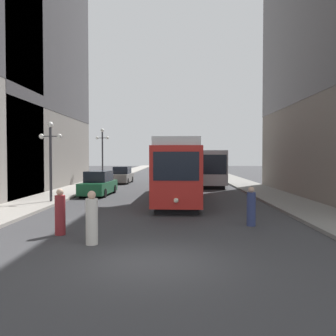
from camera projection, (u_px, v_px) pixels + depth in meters
name	position (u px, v px, depth m)	size (l,w,h in m)	color
ground_plane	(149.00, 262.00, 9.87)	(200.00, 200.00, 0.00)	#38383A
sidewalk_left	(113.00, 177.00, 49.99)	(3.09, 120.00, 0.15)	gray
sidewalk_right	(226.00, 177.00, 49.70)	(3.09, 120.00, 0.15)	gray
streetcar	(180.00, 168.00, 24.53)	(3.15, 14.96, 3.89)	black
transit_bus	(209.00, 166.00, 36.96)	(3.00, 12.04, 3.45)	black
parked_car_left_near	(122.00, 175.00, 39.03)	(2.01, 4.98, 1.82)	black
parked_car_left_mid	(99.00, 184.00, 26.94)	(2.10, 5.07, 1.82)	black
pedestrian_crossing_near	(251.00, 208.00, 15.01)	(0.37, 0.37, 1.65)	navy
pedestrian_crossing_far	(60.00, 213.00, 13.28)	(0.38, 0.38, 1.72)	maroon
pedestrian_on_sidewalk	(92.00, 220.00, 11.82)	(0.40, 0.40, 1.78)	beige
lamp_post_left_near	(50.00, 148.00, 21.97)	(1.41, 0.36, 4.88)	#333338
lamp_post_left_far	(102.00, 147.00, 37.76)	(1.41, 0.36, 5.69)	#333338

